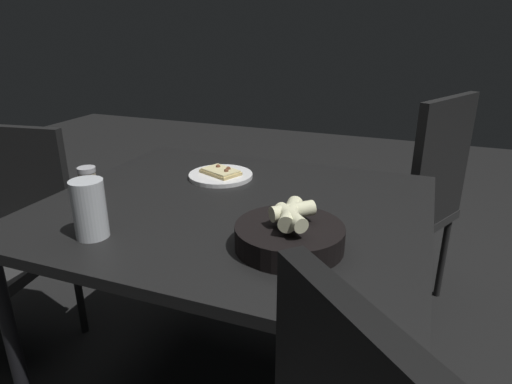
{
  "coord_description": "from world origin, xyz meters",
  "views": [
    {
      "loc": [
        -0.5,
        1.11,
        1.23
      ],
      "look_at": [
        -0.04,
        -0.08,
        0.74
      ],
      "focal_mm": 31.19,
      "sensor_mm": 36.0,
      "label": 1
    }
  ],
  "objects_px": {
    "dining_table": "(234,222)",
    "bread_basket": "(289,234)",
    "beer_glass": "(90,213)",
    "chair_far": "(411,195)",
    "pepper_shaker": "(88,181)",
    "pizza_plate": "(221,175)",
    "chair_spare": "(5,230)"
  },
  "relations": [
    {
      "from": "dining_table",
      "to": "bread_basket",
      "type": "xyz_separation_m",
      "value": [
        -0.23,
        0.2,
        0.09
      ]
    },
    {
      "from": "dining_table",
      "to": "beer_glass",
      "type": "relative_size",
      "value": 7.48
    },
    {
      "from": "chair_far",
      "to": "pepper_shaker",
      "type": "bearing_deg",
      "value": 41.87
    },
    {
      "from": "pizza_plate",
      "to": "chair_far",
      "type": "bearing_deg",
      "value": -137.1
    },
    {
      "from": "bread_basket",
      "to": "chair_spare",
      "type": "distance_m",
      "value": 1.19
    },
    {
      "from": "pizza_plate",
      "to": "chair_spare",
      "type": "distance_m",
      "value": 0.85
    },
    {
      "from": "pizza_plate",
      "to": "beer_glass",
      "type": "xyz_separation_m",
      "value": [
        0.1,
        0.53,
        0.05
      ]
    },
    {
      "from": "dining_table",
      "to": "chair_far",
      "type": "xyz_separation_m",
      "value": [
        -0.48,
        -0.78,
        -0.13
      ]
    },
    {
      "from": "pizza_plate",
      "to": "pepper_shaker",
      "type": "bearing_deg",
      "value": 39.85
    },
    {
      "from": "pizza_plate",
      "to": "pepper_shaker",
      "type": "relative_size",
      "value": 2.72
    },
    {
      "from": "chair_spare",
      "to": "chair_far",
      "type": "bearing_deg",
      "value": -149.2
    },
    {
      "from": "pizza_plate",
      "to": "beer_glass",
      "type": "relative_size",
      "value": 1.48
    },
    {
      "from": "chair_far",
      "to": "chair_spare",
      "type": "distance_m",
      "value": 1.63
    },
    {
      "from": "pepper_shaker",
      "to": "chair_spare",
      "type": "bearing_deg",
      "value": -2.49
    },
    {
      "from": "dining_table",
      "to": "pizza_plate",
      "type": "distance_m",
      "value": 0.26
    },
    {
      "from": "chair_spare",
      "to": "pizza_plate",
      "type": "bearing_deg",
      "value": -161.75
    },
    {
      "from": "chair_spare",
      "to": "bread_basket",
      "type": "bearing_deg",
      "value": 172.63
    },
    {
      "from": "dining_table",
      "to": "chair_far",
      "type": "relative_size",
      "value": 1.15
    },
    {
      "from": "pizza_plate",
      "to": "chair_spare",
      "type": "bearing_deg",
      "value": 18.25
    },
    {
      "from": "beer_glass",
      "to": "chair_far",
      "type": "relative_size",
      "value": 0.15
    },
    {
      "from": "chair_far",
      "to": "bread_basket",
      "type": "bearing_deg",
      "value": 75.75
    },
    {
      "from": "beer_glass",
      "to": "dining_table",
      "type": "bearing_deg",
      "value": -127.05
    },
    {
      "from": "chair_far",
      "to": "beer_glass",
      "type": "bearing_deg",
      "value": 56.66
    },
    {
      "from": "beer_glass",
      "to": "chair_spare",
      "type": "distance_m",
      "value": 0.78
    },
    {
      "from": "pizza_plate",
      "to": "pepper_shaker",
      "type": "distance_m",
      "value": 0.43
    },
    {
      "from": "dining_table",
      "to": "pizza_plate",
      "type": "xyz_separation_m",
      "value": [
        0.14,
        -0.2,
        0.07
      ]
    },
    {
      "from": "pizza_plate",
      "to": "chair_spare",
      "type": "relative_size",
      "value": 0.25
    },
    {
      "from": "dining_table",
      "to": "bread_basket",
      "type": "height_order",
      "value": "bread_basket"
    },
    {
      "from": "pizza_plate",
      "to": "pepper_shaker",
      "type": "height_order",
      "value": "pepper_shaker"
    },
    {
      "from": "pizza_plate",
      "to": "chair_spare",
      "type": "height_order",
      "value": "chair_spare"
    },
    {
      "from": "pizza_plate",
      "to": "pepper_shaker",
      "type": "xyz_separation_m",
      "value": [
        0.33,
        0.28,
        0.03
      ]
    },
    {
      "from": "beer_glass",
      "to": "chair_far",
      "type": "bearing_deg",
      "value": -123.34
    }
  ]
}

